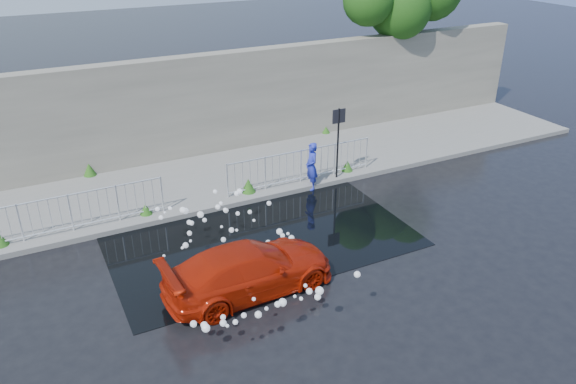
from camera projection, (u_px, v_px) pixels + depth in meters
name	position (u px, v px, depth m)	size (l,w,h in m)	color
ground	(258.00, 259.00, 14.30)	(90.00, 90.00, 0.00)	black
pavement	(196.00, 182.00, 18.27)	(30.00, 4.00, 0.15)	slate
curb	(217.00, 207.00, 16.67)	(30.00, 0.25, 0.16)	slate
retaining_wall	(171.00, 109.00, 19.22)	(30.00, 0.60, 3.50)	#676357
puddle	(260.00, 236.00, 15.30)	(8.00, 5.00, 0.01)	black
sign_post	(338.00, 132.00, 17.71)	(0.45, 0.06, 2.50)	black
tree	(406.00, 0.00, 22.01)	(5.21, 2.49, 6.41)	#332114
railing_left	(70.00, 211.00, 15.05)	(5.05, 0.05, 1.10)	silver
railing_right	(301.00, 165.00, 17.86)	(5.05, 0.05, 1.10)	silver
weeds	(192.00, 182.00, 17.62)	(12.17, 3.93, 0.44)	#1C4E14
water_spray	(237.00, 247.00, 13.46)	(3.56, 5.36, 1.08)	white
red_car	(249.00, 269.00, 12.85)	(1.64, 4.03, 1.17)	#A71906
person	(312.00, 166.00, 17.64)	(0.57, 0.37, 1.55)	#232EB1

